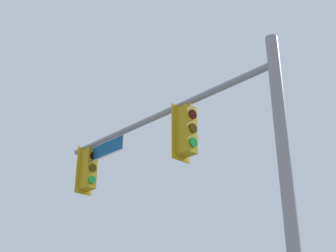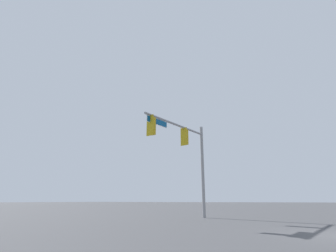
% 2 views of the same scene
% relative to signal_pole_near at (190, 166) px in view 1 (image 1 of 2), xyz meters
% --- Properties ---
extents(signal_pole_near, '(6.75, 1.32, 6.90)m').
position_rel_signal_pole_near_xyz_m(signal_pole_near, '(0.00, 0.00, 0.00)').
color(signal_pole_near, gray).
rests_on(signal_pole_near, ground_plane).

